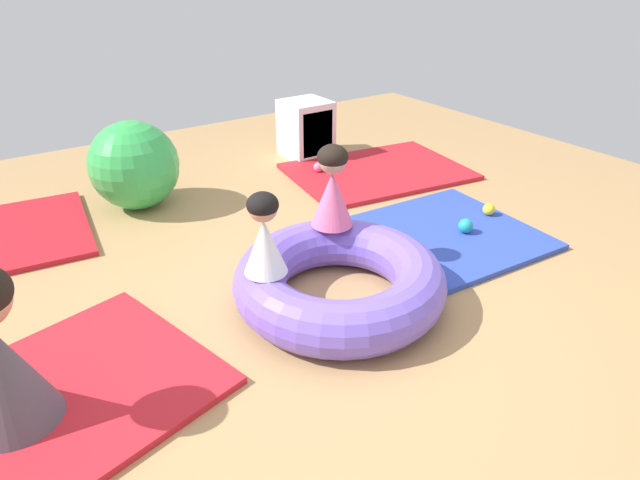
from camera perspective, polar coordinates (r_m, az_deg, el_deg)
ground_plane at (r=3.18m, az=0.63°, el=-7.86°), size 8.00×8.00×0.00m
gym_mat_front at (r=5.20m, az=6.06°, el=7.16°), size 1.74×1.36×0.04m
gym_mat_far_right at (r=4.10m, az=12.98°, el=0.55°), size 1.32×1.26×0.04m
gym_mat_near_left at (r=2.88m, az=-28.99°, el=-16.30°), size 1.92×1.49×0.04m
inflatable_cushion at (r=3.21m, az=2.02°, el=-4.25°), size 1.25×1.25×0.31m
child_in_pink at (r=3.40m, az=1.31°, el=5.60°), size 0.38×0.38×0.53m
child_in_white at (r=2.90m, az=-5.88°, el=0.57°), size 0.31×0.31×0.47m
play_ball_pink at (r=5.10m, az=-0.19°, el=7.66°), size 0.09×0.09×0.09m
play_ball_yellow at (r=4.44m, az=17.31°, el=3.09°), size 0.09×0.09×0.09m
play_ball_teal at (r=4.10m, az=15.04°, el=1.44°), size 0.11×0.11×0.11m
exercise_ball_large at (r=4.61m, az=-18.92°, el=7.42°), size 0.71×0.71×0.71m
storage_cube at (r=5.56m, az=-1.35°, el=11.54°), size 0.44×0.44×0.56m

